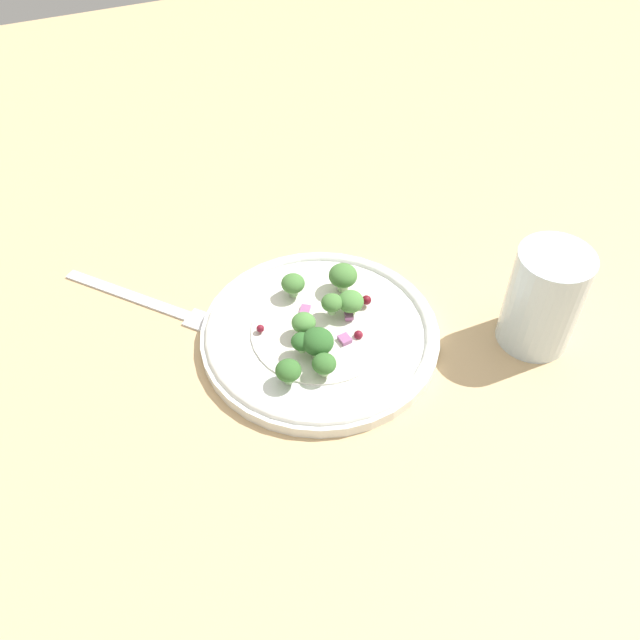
{
  "coord_description": "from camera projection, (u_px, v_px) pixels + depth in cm",
  "views": [
    {
      "loc": [
        -17.69,
        -38.0,
        49.02
      ],
      "look_at": [
        -0.85,
        2.29,
        2.7
      ],
      "focal_mm": 37.68,
      "sensor_mm": 36.0,
      "label": 1
    }
  ],
  "objects": [
    {
      "name": "cranberry_4",
      "position": [
        296.0,
        339.0,
        0.63
      ],
      "size": [
        0.76,
        0.76,
        0.76
      ],
      "primitive_type": "sphere",
      "color": "maroon",
      "rests_on": "plate"
    },
    {
      "name": "onion_bit_2",
      "position": [
        349.0,
        316.0,
        0.65
      ],
      "size": [
        1.04,
        1.1,
        0.4
      ],
      "primitive_type": "cube",
      "rotation": [
        0.0,
        0.0,
        2.87
      ],
      "color": "#A35B93",
      "rests_on": "plate"
    },
    {
      "name": "water_glass",
      "position": [
        544.0,
        299.0,
        0.62
      ],
      "size": [
        6.93,
        6.93,
        10.48
      ],
      "primitive_type": "cylinder",
      "color": "silver",
      "rests_on": "ground_plane"
    },
    {
      "name": "cranberry_0",
      "position": [
        366.0,
        300.0,
        0.66
      ],
      "size": [
        0.97,
        0.97,
        0.97
      ],
      "primitive_type": "sphere",
      "color": "maroon",
      "rests_on": "plate"
    },
    {
      "name": "broccoli_floret_8",
      "position": [
        324.0,
        364.0,
        0.6
      ],
      "size": [
        2.21,
        2.21,
        2.23
      ],
      "color": "#ADD18E",
      "rests_on": "plate"
    },
    {
      "name": "cranberry_1",
      "position": [
        321.0,
        355.0,
        0.62
      ],
      "size": [
        0.94,
        0.94,
        0.94
      ],
      "primitive_type": "sphere",
      "color": "maroon",
      "rests_on": "plate"
    },
    {
      "name": "broccoli_floret_1",
      "position": [
        293.0,
        284.0,
        0.67
      ],
      "size": [
        2.37,
        2.37,
        2.4
      ],
      "color": "#8EB77A",
      "rests_on": "plate"
    },
    {
      "name": "broccoli_floret_7",
      "position": [
        304.0,
        323.0,
        0.63
      ],
      "size": [
        2.3,
        2.3,
        2.33
      ],
      "color": "#ADD18E",
      "rests_on": "plate"
    },
    {
      "name": "fork",
      "position": [
        151.0,
        302.0,
        0.69
      ],
      "size": [
        13.86,
        14.96,
        0.5
      ],
      "color": "silver",
      "rests_on": "ground_plane"
    },
    {
      "name": "broccoli_floret_5",
      "position": [
        300.0,
        339.0,
        0.61
      ],
      "size": [
        1.94,
        1.94,
        1.97
      ],
      "color": "#8EB77A",
      "rests_on": "plate"
    },
    {
      "name": "broccoli_floret_0",
      "position": [
        332.0,
        303.0,
        0.64
      ],
      "size": [
        2.11,
        2.11,
        2.13
      ],
      "color": "#8EB77A",
      "rests_on": "plate"
    },
    {
      "name": "cranberry_2",
      "position": [
        357.0,
        332.0,
        0.64
      ],
      "size": [
        0.87,
        0.87,
        0.87
      ],
      "primitive_type": "sphere",
      "color": "maroon",
      "rests_on": "plate"
    },
    {
      "name": "dressing_pool",
      "position": [
        320.0,
        330.0,
        0.65
      ],
      "size": [
        13.39,
        13.39,
        0.2
      ],
      "primitive_type": "cylinder",
      "color": "white",
      "rests_on": "plate"
    },
    {
      "name": "broccoli_floret_2",
      "position": [
        318.0,
        342.0,
        0.61
      ],
      "size": [
        2.97,
        2.97,
        3.01
      ],
      "color": "#9EC684",
      "rests_on": "plate"
    },
    {
      "name": "ground_plane",
      "position": [
        337.0,
        359.0,
        0.65
      ],
      "size": [
        180.0,
        180.0,
        2.0
      ],
      "primitive_type": "cube",
      "color": "tan"
    },
    {
      "name": "broccoli_floret_3",
      "position": [
        343.0,
        276.0,
        0.67
      ],
      "size": [
        2.89,
        2.89,
        2.93
      ],
      "color": "#ADD18E",
      "rests_on": "plate"
    },
    {
      "name": "plate",
      "position": [
        320.0,
        333.0,
        0.65
      ],
      "size": [
        23.09,
        23.09,
        1.7
      ],
      "color": "white",
      "rests_on": "ground_plane"
    },
    {
      "name": "onion_bit_0",
      "position": [
        305.0,
        310.0,
        0.66
      ],
      "size": [
        1.45,
        1.52,
        0.47
      ],
      "primitive_type": "cube",
      "rotation": [
        0.0,
        0.0,
        2.55
      ],
      "color": "#A35B93",
      "rests_on": "plate"
    },
    {
      "name": "broccoli_floret_6",
      "position": [
        288.0,
        371.0,
        0.59
      ],
      "size": [
        2.34,
        2.34,
        2.37
      ],
      "color": "#8EB77A",
      "rests_on": "plate"
    },
    {
      "name": "onion_bit_1",
      "position": [
        345.0,
        340.0,
        0.63
      ],
      "size": [
        1.15,
        1.28,
        0.6
      ],
      "primitive_type": "cube",
      "rotation": [
        0.0,
        0.0,
        0.13
      ],
      "color": "#A35B93",
      "rests_on": "plate"
    },
    {
      "name": "cranberry_3",
      "position": [
        260.0,
        329.0,
        0.64
      ],
      "size": [
        0.76,
        0.76,
        0.76
      ],
      "primitive_type": "sphere",
      "color": "maroon",
      "rests_on": "plate"
    },
    {
      "name": "broccoli_floret_4",
      "position": [
        351.0,
        302.0,
        0.65
      ],
      "size": [
        2.57,
        2.57,
        2.6
      ],
      "color": "#9EC684",
      "rests_on": "plate"
    }
  ]
}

